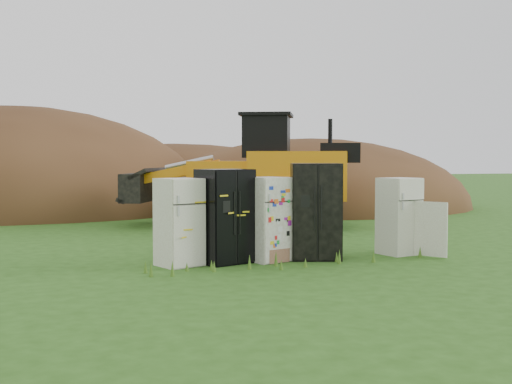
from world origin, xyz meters
TOP-DOWN VIEW (x-y plane):
  - ground at (0.00, 0.00)m, footprint 120.00×120.00m
  - fridge_leftmost at (-2.38, -0.04)m, footprint 0.93×0.91m
  - fridge_black_side at (-1.49, 0.02)m, footprint 1.14×1.02m
  - fridge_sticker at (-0.63, -0.01)m, footprint 0.93×0.90m
  - fridge_dark_mid at (0.37, -0.03)m, footprint 1.16×1.04m
  - fridge_open_door at (2.27, 0.02)m, footprint 0.87×0.83m
  - wheel_loader at (0.60, 6.44)m, footprint 7.41×5.31m
  - dirt_mound_right at (5.15, 11.92)m, footprint 13.45×9.86m
  - dirt_mound_left at (-6.07, 14.12)m, footprint 15.01×11.25m
  - dirt_mound_back at (0.53, 17.10)m, footprint 17.21×11.48m

SIDE VIEW (x-z plane):
  - ground at x=0.00m, z-range 0.00..0.00m
  - dirt_mound_right at x=5.15m, z-range -2.81..2.81m
  - dirt_mound_left at x=-6.07m, z-range -4.00..4.00m
  - dirt_mound_back at x=0.53m, z-range -2.68..2.68m
  - fridge_open_door at x=2.27m, z-range 0.00..1.60m
  - fridge_leftmost at x=-2.38m, z-range 0.00..1.64m
  - fridge_sticker at x=-0.63m, z-range 0.00..1.64m
  - fridge_black_side at x=-1.49m, z-range 0.00..1.80m
  - fridge_dark_mid at x=0.37m, z-range 0.00..1.91m
  - wheel_loader at x=0.60m, z-range 0.00..3.32m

